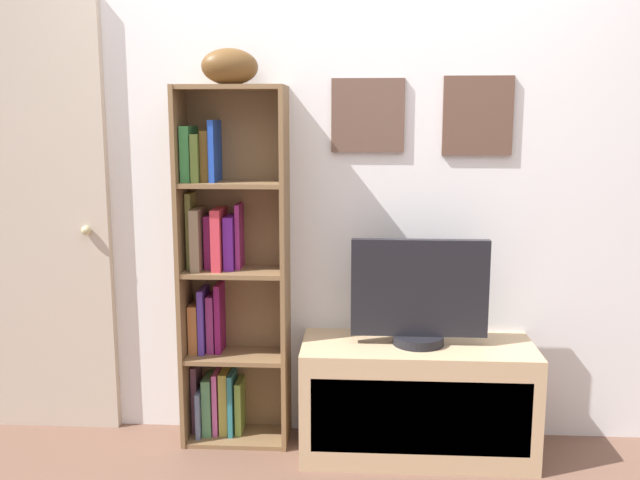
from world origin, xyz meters
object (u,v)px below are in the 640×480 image
(football, at_px, (230,67))
(door, at_px, (26,220))
(tv_stand, at_px, (417,399))
(bookshelf, at_px, (224,277))
(television, at_px, (419,294))

(football, relative_size, door, 0.12)
(football, bearing_deg, tv_stand, -6.03)
(door, bearing_deg, bookshelf, -4.16)
(bookshelf, height_order, television, bookshelf)
(television, bearing_deg, tv_stand, -90.00)
(football, distance_m, door, 1.20)
(television, height_order, door, door)
(television, bearing_deg, football, 174.05)
(football, bearing_deg, television, -5.95)
(tv_stand, height_order, door, door)
(television, bearing_deg, door, 174.23)
(tv_stand, xyz_separation_m, television, (-0.00, 0.00, 0.47))
(bookshelf, height_order, tv_stand, bookshelf)
(bookshelf, bearing_deg, door, 175.84)
(bookshelf, relative_size, door, 0.80)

